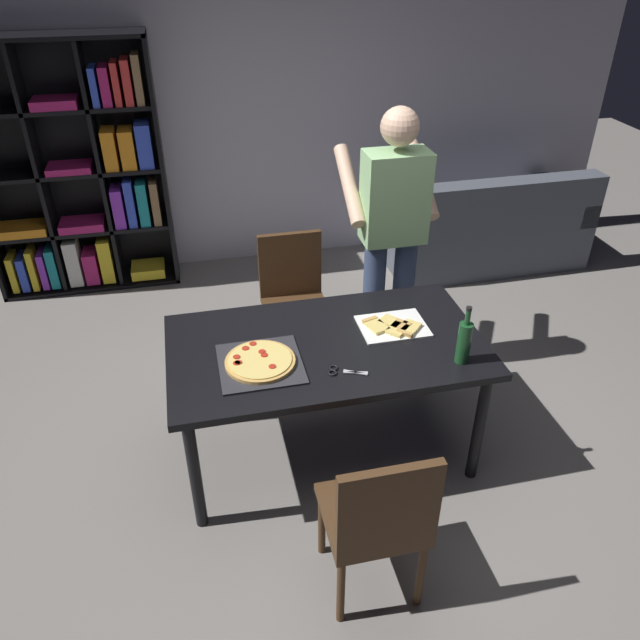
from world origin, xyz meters
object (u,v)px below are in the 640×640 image
pepperoni_pizza_on_tray (260,362)px  wine_bottle (464,341)px  couch (484,230)px  chair_far_side (294,293)px  bookshelf (81,181)px  dining_table (326,355)px  chair_near_camera (378,517)px  person_serving_pizza (392,232)px  kitchen_scissors (341,371)px

pepperoni_pizza_on_tray → wine_bottle: size_ratio=1.29×
couch → pepperoni_pizza_on_tray: 3.12m
chair_far_side → wine_bottle: (0.62, -1.24, 0.36)m
bookshelf → wine_bottle: bearing=-52.9°
dining_table → chair_near_camera: bearing=-90.0°
couch → wine_bottle: bearing=-119.3°
chair_near_camera → couch: (1.90, 2.93, -0.21)m
person_serving_pizza → wine_bottle: bearing=-87.8°
chair_far_side → couch: size_ratio=0.53×
kitchen_scissors → chair_near_camera: bearing=-91.1°
chair_far_side → kitchen_scissors: 1.22m
dining_table → bookshelf: size_ratio=0.84×
chair_near_camera → couch: chair_near_camera is taller
bookshelf → person_serving_pizza: 2.59m
couch → person_serving_pizza: (-1.32, -1.26, 0.70)m
chair_far_side → couch: chair_far_side is taller
wine_bottle → kitchen_scissors: 0.62m
chair_far_side → couch: bearing=28.7°
couch → pepperoni_pizza_on_tray: (-2.26, -2.09, 0.46)m
dining_table → wine_bottle: 0.72m
chair_far_side → wine_bottle: bearing=-63.4°
bookshelf → person_serving_pizza: bearing=-39.8°
person_serving_pizza → wine_bottle: person_serving_pizza is taller
couch → chair_far_side: bearing=-151.3°
bookshelf → person_serving_pizza: (1.98, -1.66, 0.11)m
person_serving_pizza → pepperoni_pizza_on_tray: size_ratio=4.28×
chair_far_side → person_serving_pizza: person_serving_pizza is taller
dining_table → person_serving_pizza: bearing=51.2°
chair_near_camera → couch: bearing=57.0°
dining_table → chair_far_side: (0.00, 0.94, -0.16)m
pepperoni_pizza_on_tray → kitchen_scissors: bearing=-21.5°
chair_far_side → person_serving_pizza: (0.58, -0.22, 0.49)m
person_serving_pizza → pepperoni_pizza_on_tray: 1.28m
chair_near_camera → bookshelf: size_ratio=0.46×
chair_near_camera → pepperoni_pizza_on_tray: size_ratio=2.20×
chair_near_camera → wine_bottle: bearing=46.1°
chair_far_side → kitchen_scissors: (0.01, -1.20, 0.24)m
chair_near_camera → wine_bottle: 0.96m
dining_table → pepperoni_pizza_on_tray: pepperoni_pizza_on_tray is taller
chair_near_camera → kitchen_scissors: 0.73m
couch → kitchen_scissors: 2.96m
dining_table → kitchen_scissors: bearing=-87.0°
pepperoni_pizza_on_tray → kitchen_scissors: size_ratio=2.07×
chair_far_side → dining_table: bearing=-90.0°
dining_table → chair_far_side: chair_far_side is taller
kitchen_scissors → bookshelf: bearing=118.3°
person_serving_pizza → kitchen_scissors: 1.16m
couch → bookshelf: 3.38m
chair_far_side → person_serving_pizza: bearing=-20.7°
chair_far_side → kitchen_scissors: bearing=-89.4°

